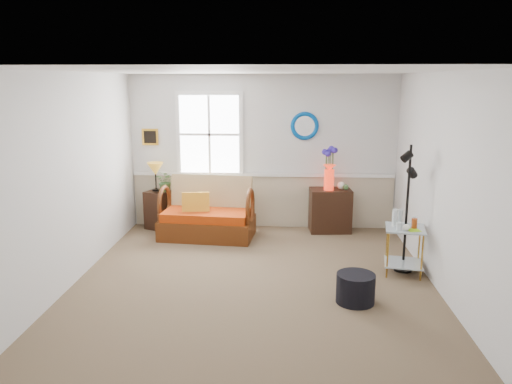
# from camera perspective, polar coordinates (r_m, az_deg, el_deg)

# --- Properties ---
(floor) EXTENTS (4.50, 5.00, 0.01)m
(floor) POSITION_cam_1_polar(r_m,az_deg,el_deg) (6.41, -0.28, -10.26)
(floor) COLOR brown
(floor) RESTS_ON ground
(ceiling) EXTENTS (4.50, 5.00, 0.01)m
(ceiling) POSITION_cam_1_polar(r_m,az_deg,el_deg) (5.90, -0.31, 13.66)
(ceiling) COLOR white
(ceiling) RESTS_ON walls
(walls) EXTENTS (4.51, 5.01, 2.60)m
(walls) POSITION_cam_1_polar(r_m,az_deg,el_deg) (6.02, -0.29, 1.20)
(walls) COLOR silver
(walls) RESTS_ON floor
(wainscot) EXTENTS (4.46, 0.02, 0.90)m
(wainscot) POSITION_cam_1_polar(r_m,az_deg,el_deg) (8.63, 0.75, -1.05)
(wainscot) COLOR tan
(wainscot) RESTS_ON walls
(chair_rail) EXTENTS (4.46, 0.04, 0.06)m
(chair_rail) POSITION_cam_1_polar(r_m,az_deg,el_deg) (8.52, 0.75, 2.01)
(chair_rail) COLOR white
(chair_rail) RESTS_ON walls
(window) EXTENTS (1.14, 0.06, 1.44)m
(window) POSITION_cam_1_polar(r_m,az_deg,el_deg) (8.51, -5.34, 6.57)
(window) COLOR white
(window) RESTS_ON walls
(picture) EXTENTS (0.28, 0.03, 0.28)m
(picture) POSITION_cam_1_polar(r_m,az_deg,el_deg) (8.73, -12.00, 6.18)
(picture) COLOR #B27C1F
(picture) RESTS_ON walls
(mirror) EXTENTS (0.47, 0.07, 0.47)m
(mirror) POSITION_cam_1_polar(r_m,az_deg,el_deg) (8.41, 5.58, 7.52)
(mirror) COLOR #0056AB
(mirror) RESTS_ON walls
(loveseat) EXTENTS (1.54, 0.96, 0.96)m
(loveseat) POSITION_cam_1_polar(r_m,az_deg,el_deg) (8.07, -5.61, -1.86)
(loveseat) COLOR #481B0A
(loveseat) RESTS_ON floor
(throw_pillow) EXTENTS (0.45, 0.16, 0.43)m
(throw_pillow) POSITION_cam_1_polar(r_m,az_deg,el_deg) (8.03, -6.89, -1.58)
(throw_pillow) COLOR orange
(throw_pillow) RESTS_ON loveseat
(lamp_stand) EXTENTS (0.48, 0.48, 0.65)m
(lamp_stand) POSITION_cam_1_polar(r_m,az_deg,el_deg) (8.72, -11.06, -1.98)
(lamp_stand) COLOR black
(lamp_stand) RESTS_ON floor
(table_lamp) EXTENTS (0.34, 0.34, 0.49)m
(table_lamp) POSITION_cam_1_polar(r_m,az_deg,el_deg) (8.58, -11.39, 1.69)
(table_lamp) COLOR #AD7921
(table_lamp) RESTS_ON lamp_stand
(potted_plant) EXTENTS (0.45, 0.46, 0.27)m
(potted_plant) POSITION_cam_1_polar(r_m,az_deg,el_deg) (8.55, -10.27, 0.95)
(potted_plant) COLOR #3C5F30
(potted_plant) RESTS_ON lamp_stand
(cabinet) EXTENTS (0.71, 0.49, 0.72)m
(cabinet) POSITION_cam_1_polar(r_m,az_deg,el_deg) (8.46, 8.46, -2.08)
(cabinet) COLOR black
(cabinet) RESTS_ON floor
(flower_vase) EXTENTS (0.25, 0.25, 0.70)m
(flower_vase) POSITION_cam_1_polar(r_m,az_deg,el_deg) (8.26, 8.38, 2.64)
(flower_vase) COLOR red
(flower_vase) RESTS_ON cabinet
(side_table) EXTENTS (0.57, 0.57, 0.63)m
(side_table) POSITION_cam_1_polar(r_m,az_deg,el_deg) (6.86, 16.53, -6.44)
(side_table) COLOR #BD8D31
(side_table) RESTS_ON floor
(tabletop_items) EXTENTS (0.45, 0.45, 0.23)m
(tabletop_items) POSITION_cam_1_polar(r_m,az_deg,el_deg) (6.74, 16.78, -2.99)
(tabletop_items) COLOR silver
(tabletop_items) RESTS_ON side_table
(floor_lamp) EXTENTS (0.32, 0.32, 1.70)m
(floor_lamp) POSITION_cam_1_polar(r_m,az_deg,el_deg) (6.81, 16.86, -1.89)
(floor_lamp) COLOR black
(floor_lamp) RESTS_ON floor
(ottoman) EXTENTS (0.51, 0.51, 0.34)m
(ottoman) POSITION_cam_1_polar(r_m,az_deg,el_deg) (5.92, 11.30, -10.73)
(ottoman) COLOR black
(ottoman) RESTS_ON floor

